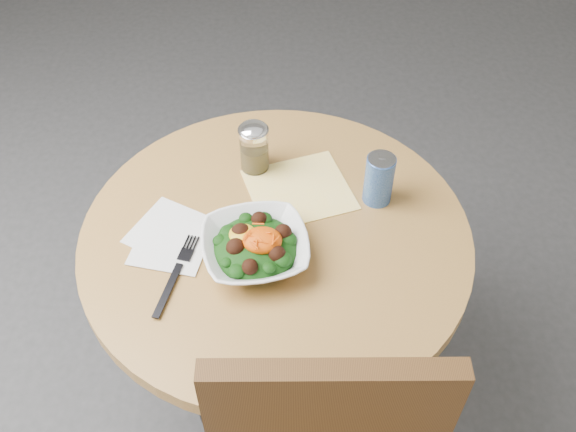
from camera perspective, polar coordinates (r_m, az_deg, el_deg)
The scene contains 8 objects.
ground at distance 2.09m, azimuth -0.80°, elevation -15.08°, with size 6.00×6.00×0.00m, color #313133.
table at distance 1.63m, azimuth -1.00°, elevation -6.00°, with size 0.90×0.90×0.75m.
cloth_napkin at distance 1.56m, azimuth 0.99°, elevation 2.36°, with size 0.24×0.22×0.00m, color yellow.
paper_napkins at distance 1.48m, azimuth -10.38°, elevation -1.84°, with size 0.22×0.24×0.00m.
salad_bowl at distance 1.40m, azimuth -2.92°, elevation -2.76°, with size 0.27×0.27×0.09m.
fork at distance 1.41m, azimuth -9.85°, elevation -4.93°, with size 0.08×0.23×0.00m.
spice_shaker at distance 1.58m, azimuth -3.03°, elevation 6.12°, with size 0.08×0.08×0.14m.
beverage_can at distance 1.51m, azimuth 8.09°, elevation 3.27°, with size 0.07×0.07×0.13m.
Camera 1 is at (0.02, -0.97, 1.85)m, focal length 40.00 mm.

